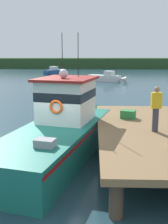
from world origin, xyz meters
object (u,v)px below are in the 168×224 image
main_fishing_boat (61,129)px  moored_boat_far_left (107,78)px  crate_single_far (128,114)px  moored_boat_mid_harbor (80,91)px  moored_boat_far_right (55,72)px  deckhand_by_the_boat (156,108)px

main_fishing_boat → moored_boat_far_left: (3.03, 28.47, -0.51)m
crate_single_far → moored_boat_mid_harbor: crate_single_far is taller
crate_single_far → moored_boat_far_left: 27.32m
moored_boat_far_left → moored_boat_far_right: bearing=125.7°
moored_boat_far_right → moored_boat_mid_harbor: 25.88m
moored_boat_far_right → crate_single_far: bearing=-77.9°
crate_single_far → moored_boat_mid_harbor: (-2.75, 14.13, -0.95)m
moored_boat_mid_harbor → main_fishing_boat: bearing=-90.1°
deckhand_by_the_boat → moored_boat_far_right: deckhand_by_the_boat is taller
moored_boat_far_right → deckhand_by_the_boat: bearing=-77.6°
crate_single_far → moored_boat_far_right: size_ratio=0.11×
main_fishing_boat → moored_boat_far_left: size_ratio=1.82×
deckhand_by_the_boat → moored_boat_mid_harbor: size_ratio=0.33×
deckhand_by_the_boat → moored_boat_far_left: (-0.48, 29.39, -1.56)m
moored_boat_mid_harbor → moored_boat_far_right: bearing=102.7°
moored_boat_far_left → moored_boat_mid_harbor: (-3.00, -13.17, -0.07)m
deckhand_by_the_boat → moored_boat_mid_harbor: deckhand_by_the_boat is taller
moored_boat_far_left → main_fishing_boat: bearing=-96.1°
deckhand_by_the_boat → moored_boat_far_left: size_ratio=0.30×
crate_single_far → moored_boat_mid_harbor: bearing=101.0°
main_fishing_boat → moored_boat_far_right: (-5.64, 40.54, -0.52)m
deckhand_by_the_boat → moored_boat_mid_harbor: 16.66m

